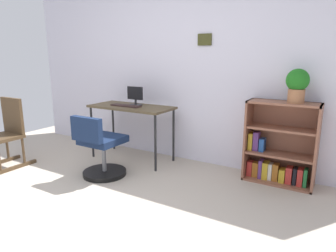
% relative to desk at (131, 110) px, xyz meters
% --- Properties ---
extents(ground_plane, '(6.24, 6.24, 0.00)m').
position_rel_desk_xyz_m(ground_plane, '(0.47, -1.71, -0.69)').
color(ground_plane, '#B2A696').
extents(wall_back, '(5.20, 0.12, 2.51)m').
position_rel_desk_xyz_m(wall_back, '(0.47, 0.44, 0.56)').
color(wall_back, silver).
rests_on(wall_back, ground_plane).
extents(desk, '(1.15, 0.53, 0.75)m').
position_rel_desk_xyz_m(desk, '(0.00, 0.00, 0.00)').
color(desk, brown).
rests_on(desk, ground_plane).
extents(monitor, '(0.24, 0.18, 0.26)m').
position_rel_desk_xyz_m(monitor, '(0.02, 0.07, 0.18)').
color(monitor, '#262628').
rests_on(monitor, desk).
extents(keyboard, '(0.44, 0.12, 0.02)m').
position_rel_desk_xyz_m(keyboard, '(-0.03, -0.07, 0.07)').
color(keyboard, '#332220').
rests_on(keyboard, desk).
extents(office_chair, '(0.52, 0.55, 0.76)m').
position_rel_desk_xyz_m(office_chair, '(0.07, -0.70, -0.36)').
color(office_chair, black).
rests_on(office_chair, ground_plane).
extents(rocking_chair, '(0.42, 0.64, 0.89)m').
position_rel_desk_xyz_m(rocking_chair, '(-1.22, -1.04, -0.24)').
color(rocking_chair, '#483420').
rests_on(rocking_chair, ground_plane).
extents(bookshelf_low, '(0.75, 0.30, 0.93)m').
position_rel_desk_xyz_m(bookshelf_low, '(1.90, 0.24, -0.29)').
color(bookshelf_low, brown).
rests_on(bookshelf_low, ground_plane).
extents(potted_plant_on_shelf, '(0.23, 0.23, 0.35)m').
position_rel_desk_xyz_m(potted_plant_on_shelf, '(2.03, 0.19, 0.44)').
color(potted_plant_on_shelf, '#9E6642').
rests_on(potted_plant_on_shelf, bookshelf_low).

